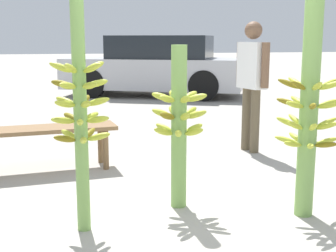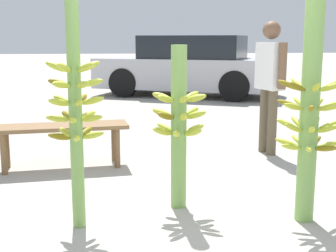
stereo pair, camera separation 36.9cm
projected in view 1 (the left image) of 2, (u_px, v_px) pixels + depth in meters
The scene contains 7 objects.
ground_plane at pixel (202, 227), 3.38m from camera, with size 80.00×80.00×0.00m, color #9E998E.
banana_stalk_left at pixel (80, 107), 3.17m from camera, with size 0.41×0.41×1.72m.
banana_stalk_center at pixel (179, 124), 3.68m from camera, with size 0.45×0.45×1.29m.
banana_stalk_right at pixel (309, 111), 3.47m from camera, with size 0.48×0.48×1.63m.
vendor_person at pixel (252, 75), 5.50m from camera, with size 0.26×0.58×1.54m.
market_bench at pixel (48, 134), 4.75m from camera, with size 1.41×0.53×0.46m.
parked_car at pixel (156, 67), 11.07m from camera, with size 4.50×3.33×1.41m.
Camera 1 is at (-0.97, -3.05, 1.34)m, focal length 50.00 mm.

